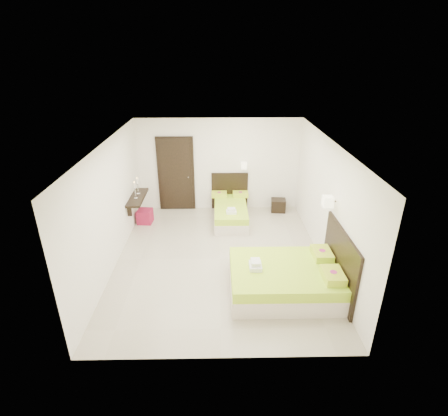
{
  "coord_description": "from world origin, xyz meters",
  "views": [
    {
      "loc": [
        -0.03,
        -6.6,
        4.24
      ],
      "look_at": [
        0.1,
        0.3,
        1.1
      ],
      "focal_mm": 28.0,
      "sensor_mm": 36.0,
      "label": 1
    }
  ],
  "objects_px": {
    "bed_single": "(231,210)",
    "bed_double": "(289,278)",
    "ottoman": "(145,216)",
    "nightstand": "(278,205)"
  },
  "relations": [
    {
      "from": "nightstand",
      "to": "ottoman",
      "type": "height_order",
      "value": "ottoman"
    },
    {
      "from": "bed_double",
      "to": "nightstand",
      "type": "relative_size",
      "value": 5.14
    },
    {
      "from": "bed_single",
      "to": "ottoman",
      "type": "distance_m",
      "value": 2.3
    },
    {
      "from": "bed_single",
      "to": "bed_double",
      "type": "bearing_deg",
      "value": -72.39
    },
    {
      "from": "bed_double",
      "to": "ottoman",
      "type": "xyz_separation_m",
      "value": [
        -3.29,
        2.98,
        -0.12
      ]
    },
    {
      "from": "bed_double",
      "to": "ottoman",
      "type": "bearing_deg",
      "value": 137.8
    },
    {
      "from": "bed_single",
      "to": "ottoman",
      "type": "relative_size",
      "value": 4.67
    },
    {
      "from": "bed_single",
      "to": "bed_double",
      "type": "height_order",
      "value": "bed_double"
    },
    {
      "from": "bed_double",
      "to": "ottoman",
      "type": "height_order",
      "value": "bed_double"
    },
    {
      "from": "nightstand",
      "to": "bed_single",
      "type": "bearing_deg",
      "value": -153.95
    }
  ]
}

